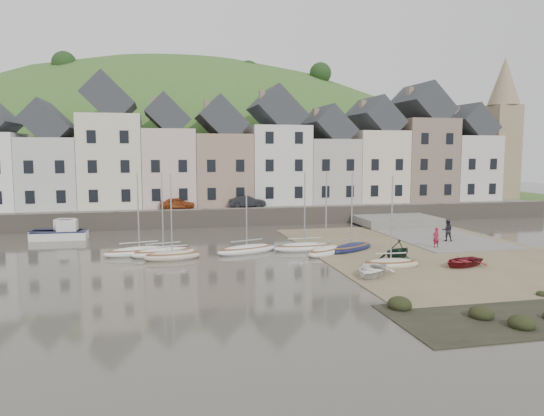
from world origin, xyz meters
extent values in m
plane|color=#403C32|center=(0.00, 0.00, 0.00)|extent=(160.00, 160.00, 0.00)
cube|color=#375D25|center=(0.00, 32.00, 0.75)|extent=(90.00, 30.00, 1.50)
cube|color=slate|center=(0.00, 20.50, 1.55)|extent=(70.00, 7.00, 0.10)
cube|color=slate|center=(0.00, 17.00, 0.90)|extent=(70.00, 1.20, 1.80)
cube|color=brown|center=(11.00, 0.00, 0.03)|extent=(18.00, 26.00, 0.06)
cube|color=slate|center=(15.00, 8.00, 0.06)|extent=(8.00, 18.00, 0.12)
ellipsoid|color=#375D25|center=(-5.00, 60.00, -18.00)|extent=(134.40, 84.00, 84.00)
cylinder|color=#382619|center=(-22.00, 48.00, 18.00)|extent=(0.50, 0.50, 3.00)
sphere|color=#213D19|center=(-22.00, 48.00, 20.50)|extent=(3.60, 3.60, 3.60)
cylinder|color=#382619|center=(-8.00, 52.00, 18.00)|extent=(0.50, 0.50, 3.00)
sphere|color=#213D19|center=(-8.00, 52.00, 20.50)|extent=(3.60, 3.60, 3.60)
cylinder|color=#382619|center=(6.00, 50.00, 18.00)|extent=(0.50, 0.50, 3.00)
sphere|color=#213D19|center=(6.00, 50.00, 20.50)|extent=(3.60, 3.60, 3.60)
cylinder|color=#382619|center=(18.00, 49.00, 18.00)|extent=(0.50, 0.50, 3.00)
sphere|color=#213D19|center=(18.00, 49.00, 20.50)|extent=(3.60, 3.60, 3.60)
cube|color=beige|center=(-20.05, 24.00, 5.25)|extent=(5.80, 8.00, 7.50)
cube|color=gray|center=(-21.50, 24.00, 11.92)|extent=(0.60, 0.90, 1.40)
cube|color=beige|center=(-13.90, 24.00, 6.50)|extent=(6.40, 8.00, 10.00)
cube|color=gray|center=(-15.50, 24.00, 14.73)|extent=(0.60, 0.90, 1.40)
cube|color=beige|center=(-7.85, 24.00, 5.75)|extent=(5.60, 8.00, 8.50)
cube|color=gray|center=(-9.25, 24.00, 12.82)|extent=(0.60, 0.90, 1.40)
cube|color=gray|center=(-1.90, 24.00, 5.50)|extent=(6.20, 8.00, 8.00)
cube|color=gray|center=(-3.45, 24.00, 12.62)|extent=(0.60, 0.90, 1.40)
cube|color=silver|center=(4.55, 24.00, 6.00)|extent=(6.60, 8.00, 9.00)
cube|color=gray|center=(2.90, 24.00, 13.83)|extent=(0.60, 0.90, 1.40)
cube|color=#B3ACA3|center=(10.80, 24.00, 5.25)|extent=(5.80, 8.00, 7.50)
cube|color=gray|center=(9.35, 24.00, 11.92)|extent=(0.60, 0.90, 1.40)
cube|color=beige|center=(16.75, 24.00, 5.75)|extent=(6.00, 8.00, 8.50)
cube|color=gray|center=(15.25, 24.00, 13.02)|extent=(0.60, 0.90, 1.40)
cube|color=#7E6A5B|center=(23.00, 24.00, 6.50)|extent=(6.40, 8.00, 10.00)
cube|color=gray|center=(21.40, 24.00, 14.73)|extent=(0.60, 0.90, 1.40)
cube|color=beige|center=(29.15, 24.00, 5.50)|extent=(5.80, 8.00, 8.00)
cube|color=gray|center=(27.70, 24.00, 12.42)|extent=(0.60, 0.90, 1.40)
cube|color=#997F60|center=(34.55, 24.00, 7.50)|extent=(3.50, 3.50, 12.00)
cone|color=#997F60|center=(34.55, 24.00, 16.50)|extent=(4.00, 4.00, 6.00)
ellipsoid|color=white|center=(-10.62, 3.75, 0.20)|extent=(5.42, 2.57, 0.84)
ellipsoid|color=brown|center=(-10.62, 3.75, 0.42)|extent=(4.98, 2.35, 0.20)
cylinder|color=#B2B5B7|center=(-10.62, 3.75, 3.30)|extent=(0.10, 0.10, 5.60)
cylinder|color=#B2B5B7|center=(-10.62, 3.75, 0.95)|extent=(2.82, 0.69, 0.08)
ellipsoid|color=white|center=(-8.88, 2.96, 0.20)|extent=(4.93, 2.53, 0.84)
ellipsoid|color=brown|center=(-8.88, 2.96, 0.42)|extent=(4.53, 2.31, 0.20)
cylinder|color=#B2B5B7|center=(-8.88, 2.96, 3.30)|extent=(0.10, 0.10, 5.60)
cylinder|color=#B2B5B7|center=(-8.88, 2.96, 0.95)|extent=(2.54, 0.66, 0.08)
ellipsoid|color=beige|center=(-8.29, 1.64, 0.20)|extent=(4.19, 1.98, 0.84)
ellipsoid|color=brown|center=(-8.29, 1.64, 0.42)|extent=(3.85, 1.80, 0.20)
cylinder|color=#B2B5B7|center=(-8.29, 1.64, 3.30)|extent=(0.10, 0.10, 5.60)
cylinder|color=#B2B5B7|center=(-8.29, 1.64, 0.95)|extent=(2.21, 0.35, 0.08)
ellipsoid|color=white|center=(-2.70, 2.76, 0.20)|extent=(5.20, 3.04, 0.84)
ellipsoid|color=brown|center=(-2.70, 2.76, 0.42)|extent=(4.78, 2.78, 0.20)
cylinder|color=#B2B5B7|center=(-2.70, 2.76, 3.30)|extent=(0.10, 0.10, 5.60)
cylinder|color=#B2B5B7|center=(-2.70, 2.76, 0.95)|extent=(2.62, 0.97, 0.08)
ellipsoid|color=white|center=(1.84, 2.72, 0.20)|extent=(4.91, 1.53, 0.84)
ellipsoid|color=brown|center=(1.84, 2.72, 0.42)|extent=(4.51, 1.39, 0.20)
cylinder|color=#B2B5B7|center=(1.84, 2.72, 3.30)|extent=(0.10, 0.10, 5.60)
cylinder|color=#B2B5B7|center=(1.84, 2.72, 0.95)|extent=(2.69, 0.10, 0.08)
ellipsoid|color=#12183A|center=(5.27, 1.64, 0.20)|extent=(4.86, 3.81, 0.84)
ellipsoid|color=brown|center=(5.27, 1.64, 0.42)|extent=(4.46, 3.48, 0.20)
cylinder|color=#B2B5B7|center=(5.27, 1.64, 3.30)|extent=(0.10, 0.10, 5.60)
cylinder|color=#B2B5B7|center=(5.27, 1.64, 0.95)|extent=(2.28, 1.46, 0.08)
ellipsoid|color=white|center=(2.94, 0.84, 0.20)|extent=(4.05, 3.58, 0.84)
ellipsoid|color=brown|center=(2.94, 0.84, 0.42)|extent=(3.71, 3.28, 0.20)
cylinder|color=#B2B5B7|center=(2.94, 0.84, 3.30)|extent=(0.10, 0.10, 5.60)
cylinder|color=#B2B5B7|center=(2.94, 0.84, 0.95)|extent=(1.77, 1.38, 0.08)
ellipsoid|color=beige|center=(5.74, -4.26, 0.20)|extent=(3.97, 1.66, 0.84)
ellipsoid|color=brown|center=(5.74, -4.26, 0.42)|extent=(3.65, 1.51, 0.20)
cylinder|color=#B2B5B7|center=(5.74, -4.26, 3.30)|extent=(0.10, 0.10, 5.60)
cylinder|color=#B2B5B7|center=(5.74, -4.26, 0.95)|extent=(2.15, 0.17, 0.08)
cube|color=white|center=(-17.86, 12.81, 0.35)|extent=(4.70, 2.75, 0.70)
cube|color=#12183A|center=(-17.86, 12.81, 0.72)|extent=(4.62, 2.78, 0.08)
cube|color=white|center=(-17.22, 12.98, 1.20)|extent=(1.80, 1.55, 1.00)
cube|color=white|center=(-17.59, 12.10, 0.35)|extent=(4.73, 1.89, 0.70)
cube|color=#12183A|center=(-17.59, 12.10, 0.72)|extent=(4.64, 1.94, 0.08)
cube|color=white|center=(-16.90, 12.13, 1.20)|extent=(1.68, 1.27, 1.00)
imported|color=white|center=(3.50, -6.32, 0.41)|extent=(3.95, 4.09, 0.69)
imported|color=black|center=(6.89, -2.88, 0.82)|extent=(3.79, 3.69, 1.52)
imported|color=maroon|center=(10.47, -5.19, 0.39)|extent=(3.78, 3.24, 0.66)
imported|color=maroon|center=(12.11, 1.03, 0.92)|extent=(0.64, 0.48, 1.59)
imported|color=black|center=(14.58, 3.46, 1.02)|extent=(1.08, 0.99, 1.80)
imported|color=maroon|center=(-7.09, 19.50, 2.21)|extent=(3.61, 1.45, 1.23)
imported|color=black|center=(0.35, 19.50, 2.24)|extent=(3.99, 1.63, 1.28)
cube|color=black|center=(8.00, -15.00, 0.03)|extent=(14.00, 6.00, 0.05)
ellipsoid|color=black|center=(6.06, -16.51, 0.22)|extent=(1.11, 1.22, 0.72)
ellipsoid|color=black|center=(5.17, -14.93, 0.22)|extent=(1.12, 1.23, 0.73)
ellipsoid|color=black|center=(2.15, -12.78, 0.23)|extent=(1.17, 1.28, 0.76)
ellipsoid|color=black|center=(10.52, -12.43, 0.11)|extent=(0.57, 0.62, 0.37)
camera|label=1|loc=(-9.40, -35.54, 7.71)|focal=34.40mm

